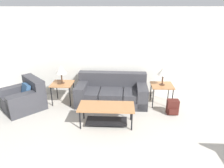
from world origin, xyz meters
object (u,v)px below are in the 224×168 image
Objects in this scene: side_table_right at (162,87)px; side_table_left at (62,85)px; coffee_table at (106,111)px; table_lamp_right at (163,71)px; armchair at (24,98)px; backpack at (173,107)px; table_lamp_left at (61,70)px; couch at (112,93)px.

side_table_left is at bearing 180.00° from side_table_right.
table_lamp_right reaches higher than coffee_table.
backpack is (3.93, -0.14, -0.10)m from armchair.
side_table_right is 1.18× the size of table_lamp_left.
side_table_left is at bearing -177.27° from couch.
table_lamp_left is at bearing 22.53° from armchair.
side_table_right is at bearing -2.73° from couch.
table_lamp_left is (-1.39, -0.07, 0.68)m from couch.
armchair is 1.06× the size of coffee_table.
armchair is at bearing -157.47° from side_table_left.
table_lamp_right is (2.77, 0.00, 0.00)m from table_lamp_left.
side_table_left is 2.81m from table_lamp_right.
armchair is 3.93m from backpack.
table_lamp_right is at bearing 110.97° from backpack.
armchair is 3.47× the size of backpack.
table_lamp_right is at bearing -2.73° from couch.
table_lamp_left reaches higher than coffee_table.
armchair is 2.27× the size of side_table_left.
side_table_left is at bearing 140.20° from coffee_table.
table_lamp_right is (1.45, 1.10, 0.62)m from coffee_table.
table_lamp_right reaches higher than side_table_right.
armchair reaches higher than coffee_table.
table_lamp_right is at bearing 0.00° from side_table_left.
backpack is (2.98, -0.53, -0.35)m from side_table_left.
side_table_right is 1.52× the size of backpack.
side_table_left is 1.18× the size of table_lamp_left.
couch is 2.38m from armchair.
couch reaches higher than side_table_left.
side_table_right is 0.67m from backpack.
coffee_table is at bearing -17.32° from armchair.
coffee_table reaches higher than backpack.
side_table_right reaches higher than backpack.
couch is 1.55m from table_lamp_left.
table_lamp_left is at bearing -177.27° from couch.
backpack is at bearing 18.93° from coffee_table.
coffee_table is at bearing -161.07° from backpack.
table_lamp_right is (1.39, -0.07, 0.68)m from couch.
table_lamp_left reaches higher than couch.
backpack is at bearing -20.65° from couch.
side_table_left is (-1.39, -0.07, 0.24)m from couch.
couch is 5.11× the size of backpack.
couch is 1.41m from side_table_right.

